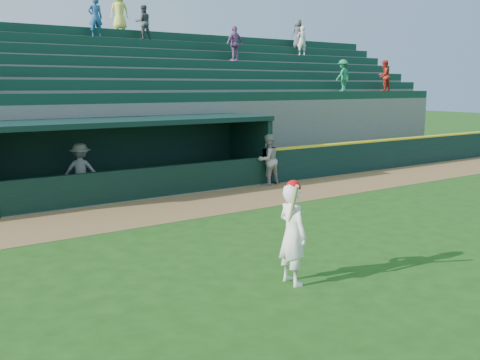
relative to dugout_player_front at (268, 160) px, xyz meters
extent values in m
plane|color=#1B4711|center=(-4.45, -6.32, -0.91)|extent=(120.00, 120.00, 0.00)
cube|color=brown|center=(-4.45, -1.42, -0.90)|extent=(40.00, 3.00, 0.01)
cube|color=black|center=(7.80, 0.23, -0.31)|extent=(15.50, 0.30, 1.20)
cube|color=yellow|center=(7.80, 0.23, 0.32)|extent=(15.50, 0.32, 0.06)
imported|color=#A6A6A1|center=(0.00, 0.00, 0.00)|extent=(0.92, 0.74, 1.82)
imported|color=gray|center=(-6.29, 1.44, -0.03)|extent=(1.31, 1.07, 1.76)
cube|color=slate|center=(-4.45, 1.38, -0.89)|extent=(9.00, 2.60, 0.04)
cube|color=black|center=(0.15, 1.38, 0.24)|extent=(0.20, 2.60, 2.30)
cube|color=black|center=(-4.45, 2.68, 0.24)|extent=(9.40, 0.20, 2.30)
cube|color=black|center=(-4.45, 1.38, 1.47)|extent=(9.40, 2.80, 0.16)
cube|color=black|center=(-4.45, 0.16, -0.41)|extent=(9.00, 0.16, 1.00)
cube|color=brown|center=(-4.45, 2.18, -0.66)|extent=(8.40, 0.45, 0.10)
cube|color=slate|center=(-4.45, 3.20, 0.55)|extent=(34.00, 0.85, 2.91)
cube|color=#0F3828|center=(-4.45, 3.08, 2.18)|extent=(34.00, 0.60, 0.36)
cube|color=slate|center=(-4.45, 4.05, 0.77)|extent=(34.00, 0.85, 3.36)
cube|color=#0F3828|center=(-4.45, 3.93, 2.63)|extent=(34.00, 0.60, 0.36)
cube|color=slate|center=(-4.45, 4.90, 1.00)|extent=(34.00, 0.85, 3.81)
cube|color=#0F3828|center=(-4.45, 4.78, 3.08)|extent=(34.00, 0.60, 0.36)
cube|color=slate|center=(-4.45, 5.75, 1.22)|extent=(34.00, 0.85, 4.26)
cube|color=#0F3828|center=(-4.45, 5.63, 3.53)|extent=(34.00, 0.60, 0.36)
cube|color=slate|center=(-4.45, 6.60, 1.45)|extent=(34.00, 0.85, 4.71)
cube|color=#0F3828|center=(-4.45, 6.48, 3.98)|extent=(34.00, 0.60, 0.36)
cube|color=slate|center=(-4.45, 7.45, 1.67)|extent=(34.00, 0.85, 5.16)
cube|color=#0F3828|center=(-4.45, 7.33, 4.43)|extent=(34.00, 0.60, 0.36)
cube|color=slate|center=(-4.45, 8.30, 1.90)|extent=(34.00, 0.85, 5.61)
cube|color=#0F3828|center=(-4.45, 8.18, 4.88)|extent=(34.00, 0.60, 0.36)
cube|color=slate|center=(-4.45, 8.88, 1.90)|extent=(34.50, 0.30, 5.61)
imported|color=#255487|center=(-3.48, 7.35, 5.43)|extent=(0.63, 0.45, 1.63)
imported|color=#454545|center=(-1.33, 7.35, 5.35)|extent=(0.80, 0.66, 1.48)
imported|color=#197247|center=(6.72, 3.10, 3.09)|extent=(1.03, 0.72, 1.46)
imported|color=#EDE953|center=(-2.07, 8.20, 5.87)|extent=(0.88, 0.67, 1.61)
imported|color=#905593|center=(2.37, 5.65, 4.50)|extent=(0.96, 0.48, 1.57)
imported|color=silver|center=(7.09, 6.50, 4.90)|extent=(0.60, 0.45, 1.48)
imported|color=#B0271B|center=(9.54, 3.10, 3.11)|extent=(0.79, 0.65, 1.50)
imported|color=#525252|center=(7.55, 7.35, 5.35)|extent=(0.82, 0.64, 1.48)
imported|color=white|center=(-5.57, -8.02, 0.00)|extent=(0.47, 0.68, 1.83)
sphere|color=#BD0E0A|center=(-5.57, -8.02, 0.85)|extent=(0.27, 0.27, 0.27)
cylinder|color=tan|center=(-5.75, -8.24, 0.62)|extent=(0.27, 0.48, 0.76)
camera|label=1|loc=(-11.53, -15.06, 2.59)|focal=40.00mm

